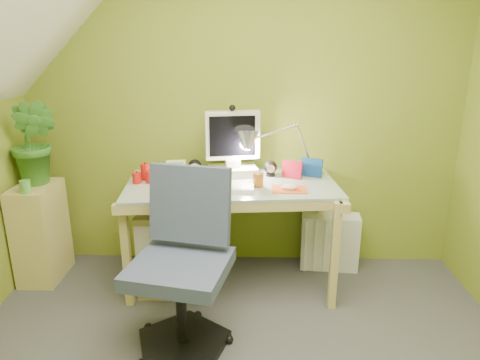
{
  "coord_description": "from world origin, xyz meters",
  "views": [
    {
      "loc": [
        0.07,
        -1.62,
        1.69
      ],
      "look_at": [
        0.0,
        1.0,
        0.85
      ],
      "focal_mm": 33.0,
      "sensor_mm": 36.0,
      "label": 1
    }
  ],
  "objects_px": {
    "desk": "(232,233)",
    "monitor": "(233,142)",
    "side_ledge": "(41,232)",
    "radiator": "(330,241)",
    "desk_lamp": "(297,137)",
    "potted_plant": "(35,142)",
    "task_chair": "(179,264)"
  },
  "relations": [
    {
      "from": "potted_plant",
      "to": "task_chair",
      "type": "bearing_deg",
      "value": -36.11
    },
    {
      "from": "desk_lamp",
      "to": "potted_plant",
      "type": "relative_size",
      "value": 0.92
    },
    {
      "from": "task_chair",
      "to": "radiator",
      "type": "relative_size",
      "value": 2.44
    },
    {
      "from": "desk",
      "to": "potted_plant",
      "type": "relative_size",
      "value": 2.36
    },
    {
      "from": "monitor",
      "to": "task_chair",
      "type": "relative_size",
      "value": 0.46
    },
    {
      "from": "desk",
      "to": "desk_lamp",
      "type": "xyz_separation_m",
      "value": [
        0.45,
        0.18,
        0.66
      ]
    },
    {
      "from": "monitor",
      "to": "potted_plant",
      "type": "height_order",
      "value": "potted_plant"
    },
    {
      "from": "radiator",
      "to": "monitor",
      "type": "bearing_deg",
      "value": -170.66
    },
    {
      "from": "monitor",
      "to": "desk_lamp",
      "type": "relative_size",
      "value": 0.88
    },
    {
      "from": "side_ledge",
      "to": "radiator",
      "type": "distance_m",
      "value": 2.14
    },
    {
      "from": "side_ledge",
      "to": "radiator",
      "type": "relative_size",
      "value": 1.65
    },
    {
      "from": "side_ledge",
      "to": "task_chair",
      "type": "xyz_separation_m",
      "value": [
        1.13,
        -0.76,
        0.17
      ]
    },
    {
      "from": "potted_plant",
      "to": "monitor",
      "type": "bearing_deg",
      "value": 4.04
    },
    {
      "from": "desk",
      "to": "monitor",
      "type": "distance_m",
      "value": 0.65
    },
    {
      "from": "monitor",
      "to": "desk_lamp",
      "type": "bearing_deg",
      "value": -10.47
    },
    {
      "from": "side_ledge",
      "to": "task_chair",
      "type": "relative_size",
      "value": 0.68
    },
    {
      "from": "desk",
      "to": "potted_plant",
      "type": "bearing_deg",
      "value": 171.43
    },
    {
      "from": "side_ledge",
      "to": "potted_plant",
      "type": "bearing_deg",
      "value": 63.54
    },
    {
      "from": "task_chair",
      "to": "desk",
      "type": "bearing_deg",
      "value": 82.59
    },
    {
      "from": "desk_lamp",
      "to": "side_ledge",
      "type": "distance_m",
      "value": 1.96
    },
    {
      "from": "side_ledge",
      "to": "potted_plant",
      "type": "distance_m",
      "value": 0.66
    },
    {
      "from": "monitor",
      "to": "side_ledge",
      "type": "xyz_separation_m",
      "value": [
        -1.39,
        -0.15,
        -0.64
      ]
    },
    {
      "from": "desk_lamp",
      "to": "radiator",
      "type": "relative_size",
      "value": 1.29
    },
    {
      "from": "desk",
      "to": "task_chair",
      "type": "distance_m",
      "value": 0.78
    },
    {
      "from": "side_ledge",
      "to": "radiator",
      "type": "bearing_deg",
      "value": 5.28
    },
    {
      "from": "monitor",
      "to": "task_chair",
      "type": "bearing_deg",
      "value": -116.07
    },
    {
      "from": "side_ledge",
      "to": "potted_plant",
      "type": "xyz_separation_m",
      "value": [
        0.02,
        0.05,
        0.66
      ]
    },
    {
      "from": "side_ledge",
      "to": "radiator",
      "type": "height_order",
      "value": "side_ledge"
    },
    {
      "from": "desk",
      "to": "potted_plant",
      "type": "height_order",
      "value": "potted_plant"
    },
    {
      "from": "desk_lamp",
      "to": "side_ledge",
      "type": "relative_size",
      "value": 0.78
    },
    {
      "from": "desk",
      "to": "side_ledge",
      "type": "height_order",
      "value": "desk"
    },
    {
      "from": "desk",
      "to": "potted_plant",
      "type": "xyz_separation_m",
      "value": [
        -1.36,
        0.08,
        0.63
      ]
    }
  ]
}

